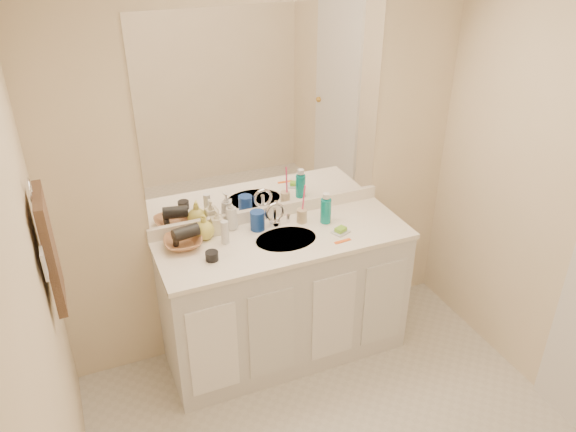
# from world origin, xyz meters

# --- Properties ---
(wall_back) EXTENTS (2.60, 0.02, 2.40)m
(wall_back) POSITION_xyz_m (0.00, 1.30, 1.20)
(wall_back) COLOR beige
(wall_back) RESTS_ON floor
(wall_left) EXTENTS (0.02, 2.60, 2.40)m
(wall_left) POSITION_xyz_m (-1.30, 0.00, 1.20)
(wall_left) COLOR beige
(wall_left) RESTS_ON floor
(vanity_cabinet) EXTENTS (1.50, 0.55, 0.85)m
(vanity_cabinet) POSITION_xyz_m (0.00, 1.02, 0.42)
(vanity_cabinet) COLOR silver
(vanity_cabinet) RESTS_ON floor
(countertop) EXTENTS (1.52, 0.57, 0.03)m
(countertop) POSITION_xyz_m (0.00, 1.02, 0.86)
(countertop) COLOR white
(countertop) RESTS_ON vanity_cabinet
(backsplash) EXTENTS (1.52, 0.03, 0.08)m
(backsplash) POSITION_xyz_m (0.00, 1.29, 0.92)
(backsplash) COLOR white
(backsplash) RESTS_ON countertop
(sink_basin) EXTENTS (0.37, 0.37, 0.02)m
(sink_basin) POSITION_xyz_m (0.00, 1.00, 0.87)
(sink_basin) COLOR beige
(sink_basin) RESTS_ON countertop
(faucet) EXTENTS (0.02, 0.02, 0.11)m
(faucet) POSITION_xyz_m (0.00, 1.18, 0.94)
(faucet) COLOR silver
(faucet) RESTS_ON countertop
(mirror) EXTENTS (1.48, 0.01, 1.20)m
(mirror) POSITION_xyz_m (0.00, 1.29, 1.56)
(mirror) COLOR white
(mirror) RESTS_ON wall_back
(blue_mug) EXTENTS (0.10, 0.10, 0.12)m
(blue_mug) POSITION_xyz_m (-0.11, 1.18, 0.94)
(blue_mug) COLOR navy
(blue_mug) RESTS_ON countertop
(tan_cup) EXTENTS (0.07, 0.07, 0.09)m
(tan_cup) POSITION_xyz_m (0.17, 1.16, 0.92)
(tan_cup) COLOR #C7B08C
(tan_cup) RESTS_ON countertop
(toothbrush) EXTENTS (0.02, 0.04, 0.21)m
(toothbrush) POSITION_xyz_m (0.18, 1.16, 1.03)
(toothbrush) COLOR #FF437D
(toothbrush) RESTS_ON tan_cup
(mouthwash_bottle) EXTENTS (0.09, 0.09, 0.16)m
(mouthwash_bottle) POSITION_xyz_m (0.30, 1.10, 0.96)
(mouthwash_bottle) COLOR #0B8683
(mouthwash_bottle) RESTS_ON countertop
(soap_dish) EXTENTS (0.12, 0.11, 0.01)m
(soap_dish) POSITION_xyz_m (0.33, 0.94, 0.89)
(soap_dish) COLOR silver
(soap_dish) RESTS_ON countertop
(green_soap) EXTENTS (0.08, 0.07, 0.02)m
(green_soap) POSITION_xyz_m (0.33, 0.94, 0.90)
(green_soap) COLOR #77C02E
(green_soap) RESTS_ON soap_dish
(orange_comb) EXTENTS (0.11, 0.03, 0.00)m
(orange_comb) POSITION_xyz_m (0.29, 0.85, 0.88)
(orange_comb) COLOR orange
(orange_comb) RESTS_ON countertop
(dark_jar) EXTENTS (0.10, 0.10, 0.05)m
(dark_jar) POSITION_xyz_m (-0.47, 0.96, 0.91)
(dark_jar) COLOR black
(dark_jar) RESTS_ON countertop
(extra_white_bottle) EXTENTS (0.06, 0.06, 0.14)m
(extra_white_bottle) POSITION_xyz_m (-0.34, 1.10, 0.95)
(extra_white_bottle) COLOR silver
(extra_white_bottle) RESTS_ON countertop
(soap_bottle_white) EXTENTS (0.10, 0.10, 0.20)m
(soap_bottle_white) POSITION_xyz_m (-0.26, 1.24, 0.98)
(soap_bottle_white) COLOR silver
(soap_bottle_white) RESTS_ON countertop
(soap_bottle_cream) EXTENTS (0.08, 0.08, 0.16)m
(soap_bottle_cream) POSITION_xyz_m (-0.35, 1.23, 0.96)
(soap_bottle_cream) COLOR beige
(soap_bottle_cream) RESTS_ON countertop
(soap_bottle_yellow) EXTENTS (0.15, 0.15, 0.15)m
(soap_bottle_yellow) POSITION_xyz_m (-0.44, 1.20, 0.96)
(soap_bottle_yellow) COLOR #D6CE53
(soap_bottle_yellow) RESTS_ON countertop
(wicker_basket) EXTENTS (0.25, 0.25, 0.05)m
(wicker_basket) POSITION_xyz_m (-0.58, 1.16, 0.91)
(wicker_basket) COLOR #9E6540
(wicker_basket) RESTS_ON countertop
(hair_dryer) EXTENTS (0.16, 0.10, 0.08)m
(hair_dryer) POSITION_xyz_m (-0.56, 1.16, 0.97)
(hair_dryer) COLOR black
(hair_dryer) RESTS_ON wicker_basket
(towel_ring) EXTENTS (0.01, 0.11, 0.11)m
(towel_ring) POSITION_xyz_m (-1.27, 0.77, 1.55)
(towel_ring) COLOR silver
(towel_ring) RESTS_ON wall_left
(hand_towel) EXTENTS (0.04, 0.32, 0.55)m
(hand_towel) POSITION_xyz_m (-1.25, 0.77, 1.25)
(hand_towel) COLOR #34261C
(hand_towel) RESTS_ON towel_ring
(switch_plate) EXTENTS (0.01, 0.08, 0.13)m
(switch_plate) POSITION_xyz_m (-1.27, 0.57, 1.30)
(switch_plate) COLOR silver
(switch_plate) RESTS_ON wall_left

